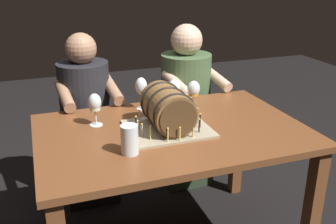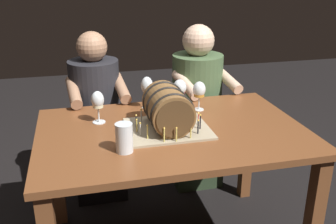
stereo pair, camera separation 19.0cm
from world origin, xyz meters
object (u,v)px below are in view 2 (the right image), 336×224
object	(u,v)px
dining_table	(172,147)
wine_glass_white	(98,101)
wine_glass_amber	(199,91)
person_seated_left	(97,124)
person_seated_right	(197,112)
barrel_cake	(168,111)
beer_pint	(124,138)
wine_glass_empty	(147,86)
wine_glass_red	(180,88)

from	to	relation	value
dining_table	wine_glass_white	size ratio (longest dim) A/B	7.78
dining_table	wine_glass_amber	bearing A→B (deg)	47.08
dining_table	person_seated_left	size ratio (longest dim) A/B	1.19
wine_glass_white	person_seated_right	world-z (taller)	person_seated_right
barrel_cake	wine_glass_amber	size ratio (longest dim) A/B	2.43
beer_pint	person_seated_right	size ratio (longest dim) A/B	0.12
wine_glass_empty	wine_glass_amber	size ratio (longest dim) A/B	1.12
dining_table	person_seated_left	world-z (taller)	person_seated_left
barrel_cake	wine_glass_amber	world-z (taller)	barrel_cake
dining_table	wine_glass_empty	bearing A→B (deg)	100.97
barrel_cake	person_seated_left	xyz separation A→B (m)	(-0.33, 0.68, -0.32)
beer_pint	person_seated_left	size ratio (longest dim) A/B	0.12
wine_glass_white	beer_pint	size ratio (longest dim) A/B	1.29
wine_glass_empty	wine_glass_white	bearing A→B (deg)	-151.92
person_seated_left	person_seated_right	xyz separation A→B (m)	(0.71, 0.00, 0.02)
wine_glass_amber	wine_glass_red	bearing A→B (deg)	161.78
wine_glass_amber	person_seated_right	distance (m)	0.55
wine_glass_amber	person_seated_left	bearing A→B (deg)	142.81
dining_table	wine_glass_white	bearing A→B (deg)	153.32
wine_glass_empty	wine_glass_red	bearing A→B (deg)	-20.23
barrel_cake	wine_glass_red	size ratio (longest dim) A/B	2.30
wine_glass_white	person_seated_right	distance (m)	0.93
wine_glass_amber	barrel_cake	bearing A→B (deg)	-135.28
wine_glass_amber	person_seated_right	size ratio (longest dim) A/B	0.15
barrel_cake	beer_pint	xyz separation A→B (m)	(-0.25, -0.19, -0.04)
wine_glass_white	beer_pint	xyz separation A→B (m)	(0.09, -0.38, -0.06)
wine_glass_amber	person_seated_left	xyz separation A→B (m)	(-0.58, 0.44, -0.34)
beer_pint	person_seated_left	xyz separation A→B (m)	(-0.08, 0.88, -0.28)
barrel_cake	beer_pint	distance (m)	0.32
wine_glass_red	beer_pint	distance (m)	0.62
barrel_cake	beer_pint	size ratio (longest dim) A/B	3.05
wine_glass_empty	beer_pint	bearing A→B (deg)	-111.21
beer_pint	wine_glass_red	bearing A→B (deg)	50.43
wine_glass_white	wine_glass_red	world-z (taller)	wine_glass_red
barrel_cake	wine_glass_empty	bearing A→B (deg)	97.07
barrel_cake	wine_glass_amber	distance (m)	0.35
dining_table	wine_glass_empty	world-z (taller)	wine_glass_empty
wine_glass_red	dining_table	bearing A→B (deg)	-112.66
barrel_cake	person_seated_left	distance (m)	0.83
dining_table	wine_glass_red	distance (m)	0.38
dining_table	wine_glass_amber	distance (m)	0.40
wine_glass_red	barrel_cake	bearing A→B (deg)	-116.33
wine_glass_white	beer_pint	bearing A→B (deg)	-76.85
wine_glass_red	person_seated_left	distance (m)	0.71
dining_table	beer_pint	distance (m)	0.38
wine_glass_amber	wine_glass_red	size ratio (longest dim) A/B	0.95
wine_glass_red	person_seated_right	size ratio (longest dim) A/B	0.16
person_seated_left	dining_table	bearing A→B (deg)	-62.42
barrel_cake	wine_glass_amber	bearing A→B (deg)	44.72
wine_glass_white	wine_glass_amber	size ratio (longest dim) A/B	1.03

